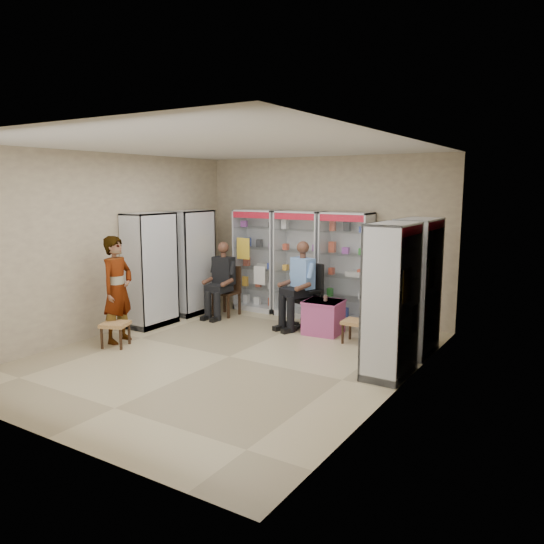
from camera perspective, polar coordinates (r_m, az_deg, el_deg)
The scene contains 18 objects.
floor at distance 7.85m, azimuth -4.60°, elevation -9.04°, with size 6.00×6.00×0.00m, color tan.
room_shell at distance 7.47m, azimuth -4.80°, elevation 5.45°, with size 5.02×6.02×3.01m.
cabinet_back_left at distance 10.54m, azimuth -1.52°, elevation 1.27°, with size 0.90×0.50×2.00m, color silver.
cabinet_back_mid at distance 10.05m, azimuth 3.01°, elevation 0.87°, with size 0.90×0.50×2.00m, color silver.
cabinet_back_right at distance 9.63m, azimuth 7.95°, elevation 0.43°, with size 0.90×0.50×2.00m, color #B8BBC0.
cabinet_right_far at distance 8.03m, azimuth 15.30°, elevation -1.56°, with size 0.50×0.90×2.00m, color silver.
cabinet_right_near at distance 7.00m, azimuth 12.69°, elevation -3.01°, with size 0.50×0.90×2.00m, color #B1B3B8.
cabinet_left_far at distance 10.36m, azimuth -8.67°, elevation 1.03°, with size 0.50×0.90×2.00m, color #B9BBC0.
cabinet_left_near at distance 9.56m, azimuth -12.95°, elevation 0.22°, with size 0.50×0.90×2.00m, color #A7AAAE.
wooden_chair at distance 10.18m, azimuth -4.95°, elevation -2.07°, with size 0.42×0.42×0.94m, color #301F12.
seated_customer at distance 10.10m, azimuth -5.14°, elevation -1.01°, with size 0.44×0.60×1.34m, color black, non-canonical shape.
office_chair at distance 9.31m, azimuth 3.54°, elevation -2.54°, with size 0.61×0.61×1.12m, color black.
seated_shopkeeper at distance 9.24m, azimuth 3.40°, elevation -1.67°, with size 0.47×0.65×1.43m, color #6BA6D4, non-canonical shape.
pink_trunk at distance 8.97m, azimuth 5.56°, elevation -4.85°, with size 0.58×0.56×0.56m, color #A84371.
tea_glass at distance 8.89m, azimuth 5.79°, elevation -2.80°, with size 0.07×0.07×0.10m, color #581A07.
woven_stool_a at distance 8.53m, azimuth 8.91°, elevation -6.35°, with size 0.36×0.36×0.36m, color olive.
woven_stool_b at distance 8.59m, azimuth -16.47°, elevation -6.46°, with size 0.38×0.38×0.38m, color #93653E.
standing_man at distance 8.70m, azimuth -16.29°, elevation -1.81°, with size 0.62×0.40×1.69m, color gray.
Camera 1 is at (4.46, -5.97, 2.45)m, focal length 35.00 mm.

